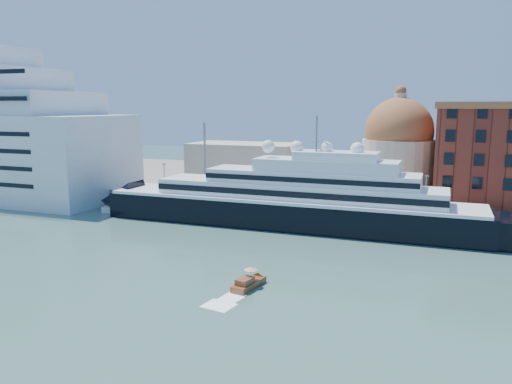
% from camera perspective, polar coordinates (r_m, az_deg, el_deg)
% --- Properties ---
extents(ground, '(400.00, 400.00, 0.00)m').
position_cam_1_polar(ground, '(83.44, -3.49, -7.14)').
color(ground, '#325750').
rests_on(ground, ground).
extents(quay, '(180.00, 10.00, 2.50)m').
position_cam_1_polar(quay, '(114.06, 3.49, -1.89)').
color(quay, gray).
rests_on(quay, ground).
extents(land, '(260.00, 72.00, 2.00)m').
position_cam_1_polar(land, '(153.16, 8.04, 0.93)').
color(land, slate).
rests_on(land, ground).
extents(quay_fence, '(180.00, 0.10, 1.20)m').
position_cam_1_polar(quay_fence, '(109.49, 2.81, -1.39)').
color(quay_fence, slate).
rests_on(quay_fence, quay).
extents(superyacht, '(88.05, 12.21, 26.31)m').
position_cam_1_polar(superyacht, '(102.84, 2.22, -1.29)').
color(superyacht, black).
rests_on(superyacht, ground).
extents(service_barge, '(12.25, 6.01, 2.64)m').
position_cam_1_polar(service_barge, '(119.05, -14.21, -1.92)').
color(service_barge, white).
rests_on(service_barge, ground).
extents(water_taxi, '(3.04, 6.43, 2.93)m').
position_cam_1_polar(water_taxi, '(68.43, -0.90, -10.35)').
color(water_taxi, brown).
rests_on(water_taxi, ground).
extents(church, '(66.00, 18.00, 25.50)m').
position_cam_1_polar(church, '(133.82, 9.18, 3.91)').
color(church, beige).
rests_on(church, land).
extents(lamp_posts, '(120.80, 2.40, 18.00)m').
position_cam_1_polar(lamp_posts, '(115.39, -2.74, 2.58)').
color(lamp_posts, slate).
rests_on(lamp_posts, quay).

